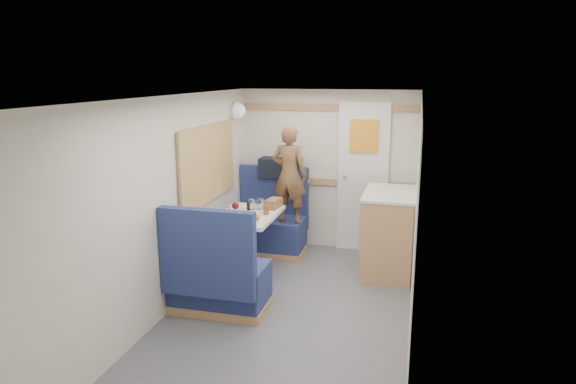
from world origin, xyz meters
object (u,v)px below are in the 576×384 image
(bench_near, at_px, (218,281))
(tumbler_left, at_px, (227,212))
(person, at_px, (289,175))
(tray, at_px, (242,219))
(pepper_grinder, at_px, (248,206))
(bread_loaf, at_px, (273,203))
(wine_glass, at_px, (235,207))
(bench_far, at_px, (270,228))
(salt_grinder, at_px, (243,210))
(tumbler_right, at_px, (260,204))
(cheese_block, at_px, (245,214))
(dinette_table, at_px, (247,228))
(dome_light, at_px, (237,111))
(galley_counter, at_px, (388,232))
(tumbler_mid, at_px, (252,204))
(beer_glass, at_px, (266,210))
(duffel_bag, at_px, (280,168))
(orange_fruit, at_px, (256,218))

(bench_near, height_order, tumbler_left, bench_near)
(person, height_order, tray, person)
(tray, xyz_separation_m, pepper_grinder, (-0.07, 0.39, 0.04))
(bread_loaf, bearing_deg, wine_glass, -118.14)
(bench_far, height_order, salt_grinder, bench_far)
(bench_near, xyz_separation_m, tumbler_right, (0.08, 1.09, 0.48))
(tray, xyz_separation_m, cheese_block, (-0.00, 0.10, 0.03))
(dinette_table, distance_m, dome_light, 1.51)
(dinette_table, xyz_separation_m, galley_counter, (1.47, 0.55, -0.10))
(bench_near, bearing_deg, dinette_table, 90.00)
(person, relative_size, wine_glass, 6.92)
(bench_far, height_order, tumbler_left, bench_far)
(galley_counter, height_order, tumbler_mid, galley_counter)
(bench_near, relative_size, wine_glass, 6.25)
(beer_glass, bearing_deg, bench_near, -103.01)
(bench_far, relative_size, tumbler_mid, 9.09)
(cheese_block, height_order, pepper_grinder, pepper_grinder)
(duffel_bag, distance_m, wine_glass, 1.32)
(wine_glass, height_order, tumbler_left, wine_glass)
(duffel_bag, height_order, tumbler_right, duffel_bag)
(person, bearing_deg, duffel_bag, -55.35)
(orange_fruit, height_order, beer_glass, beer_glass)
(dome_light, distance_m, duffel_bag, 0.90)
(pepper_grinder, xyz_separation_m, bread_loaf, (0.24, 0.17, 0.00))
(galley_counter, bearing_deg, orange_fruit, -146.11)
(tray, xyz_separation_m, bread_loaf, (0.17, 0.56, 0.04))
(tumbler_right, distance_m, pepper_grinder, 0.13)
(tray, distance_m, cheese_block, 0.11)
(wine_glass, relative_size, pepper_grinder, 1.83)
(dinette_table, relative_size, duffel_bag, 1.77)
(dome_light, distance_m, tumbler_right, 1.25)
(dome_light, height_order, pepper_grinder, dome_light)
(galley_counter, bearing_deg, salt_grinder, -159.16)
(person, xyz_separation_m, tumbler_mid, (-0.30, -0.50, -0.25))
(tumbler_left, bearing_deg, pepper_grinder, 68.71)
(tumbler_left, distance_m, beer_glass, 0.41)
(cheese_block, relative_size, beer_glass, 1.02)
(bench_near, distance_m, duffel_bag, 2.11)
(bench_near, distance_m, beer_glass, 1.03)
(bench_near, distance_m, bread_loaf, 1.29)
(wine_glass, bearing_deg, tumbler_mid, 81.58)
(dome_light, relative_size, orange_fruit, 2.87)
(dinette_table, bearing_deg, salt_grinder, -147.46)
(bench_far, relative_size, tumbler_right, 9.06)
(dinette_table, relative_size, orange_fruit, 13.22)
(dinette_table, height_order, galley_counter, galley_counter)
(dome_light, xyz_separation_m, wine_glass, (0.33, -1.03, -0.91))
(beer_glass, relative_size, bread_loaf, 0.39)
(bench_near, xyz_separation_m, duffel_bag, (0.07, 1.98, 0.72))
(wine_glass, bearing_deg, bread_loaf, 61.86)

